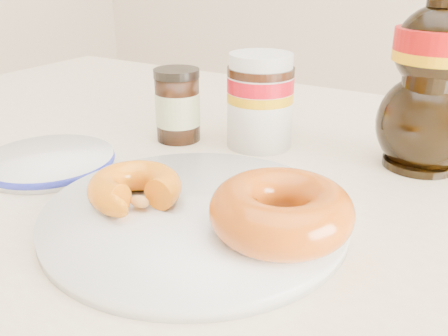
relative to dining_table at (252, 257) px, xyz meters
The scene contains 8 objects.
dining_table is the anchor object (origin of this frame).
plate 0.13m from the dining_table, 97.72° to the right, with size 0.27×0.27×0.01m.
donut_bitten 0.17m from the dining_table, 120.86° to the right, with size 0.09×0.09×0.03m, color orange.
donut_whole 0.16m from the dining_table, 51.16° to the right, with size 0.12×0.12×0.04m, color #A2460A.
nutella_jar 0.20m from the dining_table, 115.90° to the left, with size 0.08×0.08×0.12m.
syrup_bottle 0.28m from the dining_table, 48.98° to the left, with size 0.11×0.09×0.21m, color black, non-canonical shape.
dark_jar 0.22m from the dining_table, 152.55° to the left, with size 0.06×0.06×0.09m.
blue_rim_saucer 0.25m from the dining_table, 162.15° to the right, with size 0.15×0.15×0.01m.
Camera 1 is at (0.22, -0.32, 0.97)m, focal length 40.00 mm.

